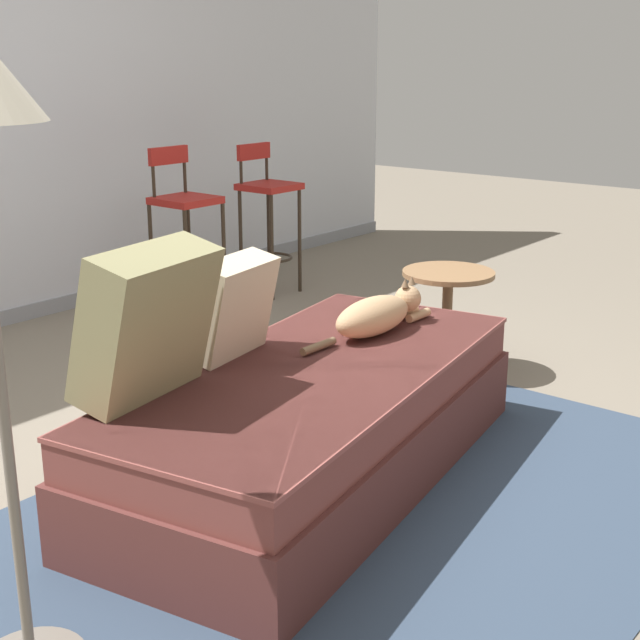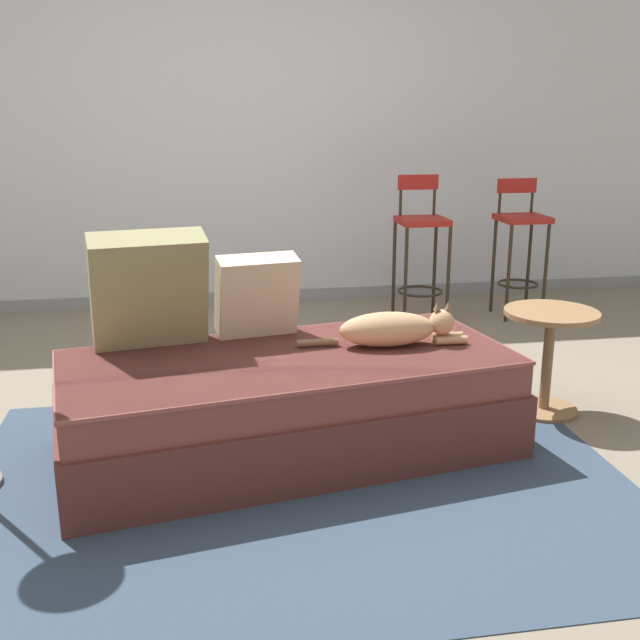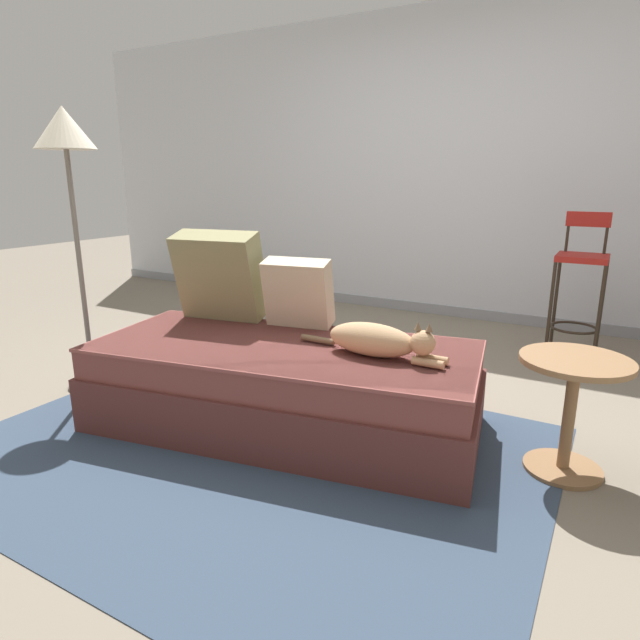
{
  "view_description": "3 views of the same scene",
  "coord_description": "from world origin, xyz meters",
  "px_view_note": "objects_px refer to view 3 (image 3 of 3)",
  "views": [
    {
      "loc": [
        -2.32,
        -2.3,
        1.5
      ],
      "look_at": [
        0.15,
        -0.3,
        0.55
      ],
      "focal_mm": 50.0,
      "sensor_mm": 36.0,
      "label": 1
    },
    {
      "loc": [
        -0.36,
        -3.33,
        1.42
      ],
      "look_at": [
        0.15,
        -0.3,
        0.55
      ],
      "focal_mm": 42.0,
      "sensor_mm": 36.0,
      "label": 2
    },
    {
      "loc": [
        1.38,
        -2.47,
        1.22
      ],
      "look_at": [
        0.15,
        -0.3,
        0.55
      ],
      "focal_mm": 30.0,
      "sensor_mm": 36.0,
      "label": 3
    }
  ],
  "objects_px": {
    "throw_pillow_corner": "(220,276)",
    "cat": "(378,340)",
    "couch": "(284,385)",
    "side_table": "(571,399)",
    "throw_pillow_middle": "(298,293)",
    "bar_stool_near_window": "(580,278)",
    "floor_lamp": "(67,155)"
  },
  "relations": [
    {
      "from": "throw_pillow_corner",
      "to": "floor_lamp",
      "type": "distance_m",
      "value": 1.03
    },
    {
      "from": "couch",
      "to": "throw_pillow_corner",
      "type": "relative_size",
      "value": 3.85
    },
    {
      "from": "bar_stool_near_window",
      "to": "throw_pillow_middle",
      "type": "bearing_deg",
      "value": -127.89
    },
    {
      "from": "bar_stool_near_window",
      "to": "floor_lamp",
      "type": "bearing_deg",
      "value": -140.11
    },
    {
      "from": "throw_pillow_middle",
      "to": "cat",
      "type": "bearing_deg",
      "value": -23.1
    },
    {
      "from": "couch",
      "to": "throw_pillow_middle",
      "type": "height_order",
      "value": "throw_pillow_middle"
    },
    {
      "from": "cat",
      "to": "side_table",
      "type": "bearing_deg",
      "value": 11.02
    },
    {
      "from": "throw_pillow_middle",
      "to": "side_table",
      "type": "bearing_deg",
      "value": -3.61
    },
    {
      "from": "throw_pillow_corner",
      "to": "throw_pillow_middle",
      "type": "relative_size",
      "value": 1.35
    },
    {
      "from": "throw_pillow_middle",
      "to": "floor_lamp",
      "type": "height_order",
      "value": "floor_lamp"
    },
    {
      "from": "couch",
      "to": "cat",
      "type": "height_order",
      "value": "cat"
    },
    {
      "from": "bar_stool_near_window",
      "to": "side_table",
      "type": "relative_size",
      "value": 1.95
    },
    {
      "from": "throw_pillow_corner",
      "to": "cat",
      "type": "bearing_deg",
      "value": -8.95
    },
    {
      "from": "couch",
      "to": "throw_pillow_middle",
      "type": "relative_size",
      "value": 5.18
    },
    {
      "from": "floor_lamp",
      "to": "cat",
      "type": "bearing_deg",
      "value": 6.04
    },
    {
      "from": "throw_pillow_corner",
      "to": "throw_pillow_middle",
      "type": "height_order",
      "value": "throw_pillow_corner"
    },
    {
      "from": "bar_stool_near_window",
      "to": "side_table",
      "type": "xyz_separation_m",
      "value": [
        0.12,
        -1.7,
        -0.22
      ]
    },
    {
      "from": "couch",
      "to": "side_table",
      "type": "distance_m",
      "value": 1.3
    },
    {
      "from": "floor_lamp",
      "to": "couch",
      "type": "bearing_deg",
      "value": 5.41
    },
    {
      "from": "throw_pillow_middle",
      "to": "cat",
      "type": "distance_m",
      "value": 0.63
    },
    {
      "from": "couch",
      "to": "throw_pillow_corner",
      "type": "distance_m",
      "value": 0.77
    },
    {
      "from": "cat",
      "to": "side_table",
      "type": "height_order",
      "value": "cat"
    },
    {
      "from": "couch",
      "to": "throw_pillow_corner",
      "type": "height_order",
      "value": "throw_pillow_corner"
    },
    {
      "from": "side_table",
      "to": "throw_pillow_middle",
      "type": "bearing_deg",
      "value": 176.39
    },
    {
      "from": "throw_pillow_middle",
      "to": "throw_pillow_corner",
      "type": "bearing_deg",
      "value": -170.17
    },
    {
      "from": "cat",
      "to": "floor_lamp",
      "type": "bearing_deg",
      "value": -173.96
    },
    {
      "from": "cat",
      "to": "side_table",
      "type": "xyz_separation_m",
      "value": [
        0.8,
        0.16,
        -0.17
      ]
    },
    {
      "from": "throw_pillow_middle",
      "to": "floor_lamp",
      "type": "bearing_deg",
      "value": -160.14
    },
    {
      "from": "throw_pillow_corner",
      "to": "throw_pillow_middle",
      "type": "distance_m",
      "value": 0.48
    },
    {
      "from": "throw_pillow_middle",
      "to": "bar_stool_near_window",
      "type": "relative_size",
      "value": 0.39
    },
    {
      "from": "throw_pillow_middle",
      "to": "side_table",
      "type": "distance_m",
      "value": 1.41
    },
    {
      "from": "throw_pillow_corner",
      "to": "bar_stool_near_window",
      "type": "xyz_separation_m",
      "value": [
        1.72,
        1.7,
        -0.13
      ]
    }
  ]
}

